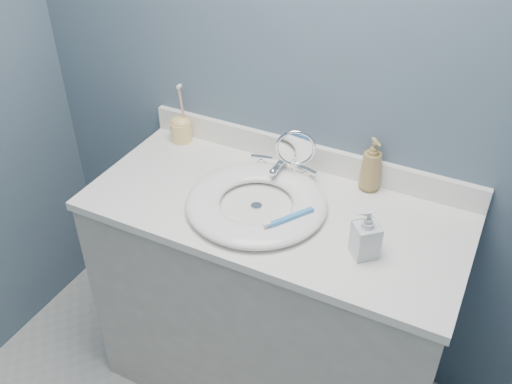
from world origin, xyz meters
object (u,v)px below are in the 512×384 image
Objects in this scene: soap_bottle_amber at (372,164)px; soap_bottle_clear at (366,233)px; toothbrush_holder at (181,128)px; makeup_mirror at (295,154)px.

soap_bottle_clear is at bearing -116.78° from soap_bottle_amber.
soap_bottle_clear is 0.67× the size of toothbrush_holder.
makeup_mirror is 0.25m from soap_bottle_amber.
soap_bottle_clear is at bearing -58.96° from makeup_mirror.
makeup_mirror is at bearing -6.68° from toothbrush_holder.
toothbrush_holder is (-0.81, 0.30, -0.02)m from soap_bottle_clear.
makeup_mirror is at bearing -168.58° from soap_bottle_clear.
soap_bottle_clear is 0.86m from toothbrush_holder.
soap_bottle_amber is (0.24, 0.07, -0.01)m from makeup_mirror.
soap_bottle_amber is 0.72m from toothbrush_holder.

